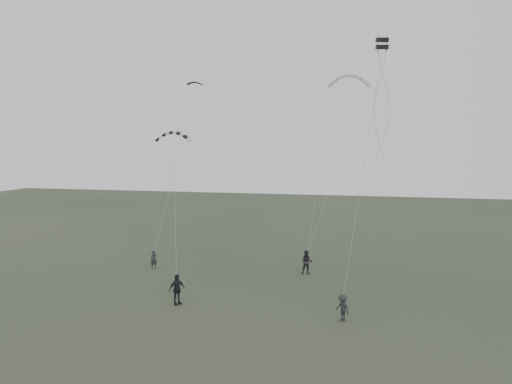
% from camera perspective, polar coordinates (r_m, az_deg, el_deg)
% --- Properties ---
extents(ground, '(140.00, 140.00, 0.00)m').
position_cam_1_polar(ground, '(34.62, -4.35, -11.86)').
color(ground, '#2F3C28').
rests_on(ground, ground).
extents(flyer_left, '(0.65, 0.60, 1.49)m').
position_cam_1_polar(flyer_left, '(42.75, -11.59, -7.56)').
color(flyer_left, '#222228').
rests_on(flyer_left, ground).
extents(flyer_right, '(1.04, 0.87, 1.90)m').
position_cam_1_polar(flyer_right, '(40.24, 5.84, -7.99)').
color(flyer_right, black).
rests_on(flyer_right, ground).
extents(flyer_center, '(1.08, 1.22, 1.97)m').
position_cam_1_polar(flyer_center, '(33.13, -9.04, -10.93)').
color(flyer_center, black).
rests_on(flyer_center, ground).
extents(flyer_far, '(1.15, 1.13, 1.58)m').
position_cam_1_polar(flyer_far, '(30.31, 9.86, -12.91)').
color(flyer_far, '#252529').
rests_on(flyer_far, ground).
extents(kite_dark_small, '(1.46, 1.18, 0.56)m').
position_cam_1_polar(kite_dark_small, '(45.67, -7.01, 12.34)').
color(kite_dark_small, black).
rests_on(kite_dark_small, flyer_left).
extents(kite_pale_large, '(3.70, 1.34, 1.70)m').
position_cam_1_polar(kite_pale_large, '(44.87, 10.56, 12.95)').
color(kite_pale_large, '#ACAEB1').
rests_on(kite_pale_large, flyer_right).
extents(kite_striped, '(2.74, 1.55, 1.17)m').
position_cam_1_polar(kite_striped, '(37.45, -9.45, 6.73)').
color(kite_striped, black).
rests_on(kite_striped, flyer_center).
extents(kite_box, '(0.87, 0.95, 0.83)m').
position_cam_1_polar(kite_box, '(34.14, 14.22, 16.13)').
color(kite_box, black).
rests_on(kite_box, flyer_far).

